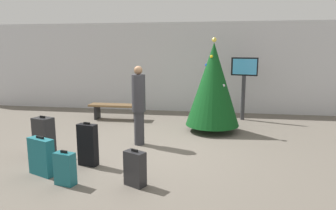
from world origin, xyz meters
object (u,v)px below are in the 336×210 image
object	(u,v)px
flight_info_kiosk	(244,77)
traveller_0	(139,103)
waiting_bench	(116,108)
suitcase_0	(41,157)
holiday_tree	(213,84)
suitcase_3	(135,169)
suitcase_2	(65,169)
suitcase_4	(88,145)
suitcase_1	(44,137)

from	to	relation	value
flight_info_kiosk	traveller_0	size ratio (longest dim) A/B	1.07
waiting_bench	suitcase_0	bearing A→B (deg)	-88.74
holiday_tree	waiting_bench	size ratio (longest dim) A/B	1.46
suitcase_0	traveller_0	bearing A→B (deg)	57.44
holiday_tree	suitcase_3	xyz separation A→B (m)	(-1.16, -3.55, -0.97)
holiday_tree	traveller_0	size ratio (longest dim) A/B	1.37
waiting_bench	flight_info_kiosk	bearing A→B (deg)	9.01
flight_info_kiosk	suitcase_2	xyz separation A→B (m)	(-3.19, -5.22, -1.06)
holiday_tree	suitcase_3	distance (m)	3.86
traveller_0	suitcase_2	distance (m)	2.45
suitcase_3	suitcase_4	bearing A→B (deg)	147.36
waiting_bench	suitcase_1	size ratio (longest dim) A/B	2.03
waiting_bench	suitcase_3	distance (m)	4.81
suitcase_3	suitcase_0	bearing A→B (deg)	174.67
suitcase_2	suitcase_0	bearing A→B (deg)	152.57
waiting_bench	suitcase_2	distance (m)	4.66
suitcase_0	suitcase_4	bearing A→B (deg)	41.69
holiday_tree	suitcase_4	distance (m)	3.73
flight_info_kiosk	suitcase_3	size ratio (longest dim) A/B	3.16
flight_info_kiosk	suitcase_0	bearing A→B (deg)	-127.60
flight_info_kiosk	waiting_bench	bearing A→B (deg)	-170.99
waiting_bench	traveller_0	bearing A→B (deg)	-60.38
waiting_bench	holiday_tree	bearing A→B (deg)	-17.06
waiting_bench	traveller_0	xyz separation A→B (m)	(1.34, -2.35, 0.59)
suitcase_4	holiday_tree	bearing A→B (deg)	51.50
waiting_bench	suitcase_3	bearing A→B (deg)	-67.89
flight_info_kiosk	suitcase_0	size ratio (longest dim) A/B	2.77
flight_info_kiosk	suitcase_2	distance (m)	6.21
traveller_0	suitcase_2	xyz separation A→B (m)	(-0.65, -2.26, -0.69)
flight_info_kiosk	suitcase_4	distance (m)	5.48
flight_info_kiosk	suitcase_3	world-z (taller)	flight_info_kiosk
holiday_tree	suitcase_1	size ratio (longest dim) A/B	2.96
suitcase_2	flight_info_kiosk	bearing A→B (deg)	58.58
suitcase_2	traveller_0	bearing A→B (deg)	73.95
holiday_tree	traveller_0	xyz separation A→B (m)	(-1.63, -1.44, -0.30)
suitcase_2	holiday_tree	bearing A→B (deg)	58.34
suitcase_2	suitcase_3	bearing A→B (deg)	7.52
waiting_bench	traveller_0	size ratio (longest dim) A/B	0.94
suitcase_3	flight_info_kiosk	bearing A→B (deg)	67.83
flight_info_kiosk	traveller_0	xyz separation A→B (m)	(-2.54, -2.97, -0.36)
flight_info_kiosk	traveller_0	world-z (taller)	flight_info_kiosk
suitcase_0	suitcase_4	world-z (taller)	suitcase_4
holiday_tree	flight_info_kiosk	bearing A→B (deg)	59.17
holiday_tree	flight_info_kiosk	distance (m)	1.78
holiday_tree	suitcase_0	xyz separation A→B (m)	(-2.87, -3.39, -0.93)
holiday_tree	suitcase_3	bearing A→B (deg)	-108.06
holiday_tree	waiting_bench	world-z (taller)	holiday_tree
traveller_0	suitcase_3	xyz separation A→B (m)	(0.47, -2.11, -0.68)
suitcase_1	suitcase_2	world-z (taller)	suitcase_1
holiday_tree	waiting_bench	distance (m)	3.23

